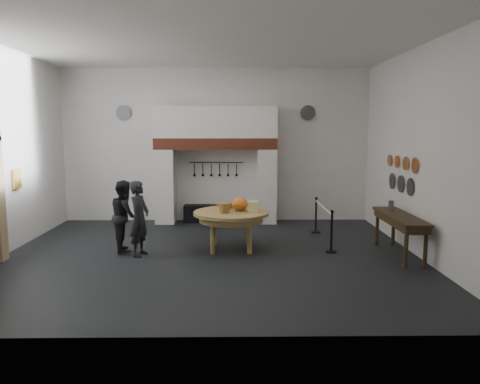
{
  "coord_description": "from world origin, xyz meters",
  "views": [
    {
      "loc": [
        0.52,
        -9.9,
        2.75
      ],
      "look_at": [
        0.66,
        0.36,
        1.35
      ],
      "focal_mm": 35.0,
      "sensor_mm": 36.0,
      "label": 1
    }
  ],
  "objects_px": {
    "iron_range": "(216,213)",
    "barrier_post_near": "(332,233)",
    "work_table": "(231,213)",
    "visitor_near": "(139,219)",
    "barrier_post_far": "(316,216)",
    "side_table": "(400,216)",
    "visitor_far": "(125,216)"
  },
  "relations": [
    {
      "from": "visitor_near",
      "to": "barrier_post_near",
      "type": "distance_m",
      "value": 4.24
    },
    {
      "from": "iron_range",
      "to": "side_table",
      "type": "bearing_deg",
      "value": -42.63
    },
    {
      "from": "work_table",
      "to": "visitor_near",
      "type": "height_order",
      "value": "visitor_near"
    },
    {
      "from": "iron_range",
      "to": "barrier_post_near",
      "type": "height_order",
      "value": "barrier_post_near"
    },
    {
      "from": "side_table",
      "to": "barrier_post_far",
      "type": "distance_m",
      "value": 2.73
    },
    {
      "from": "visitor_near",
      "to": "side_table",
      "type": "height_order",
      "value": "visitor_near"
    },
    {
      "from": "iron_range",
      "to": "barrier_post_near",
      "type": "bearing_deg",
      "value": -52.18
    },
    {
      "from": "iron_range",
      "to": "side_table",
      "type": "relative_size",
      "value": 0.86
    },
    {
      "from": "iron_range",
      "to": "visitor_near",
      "type": "height_order",
      "value": "visitor_near"
    },
    {
      "from": "work_table",
      "to": "side_table",
      "type": "xyz_separation_m",
      "value": [
        3.64,
        -0.61,
        0.03
      ]
    },
    {
      "from": "work_table",
      "to": "barrier_post_far",
      "type": "xyz_separation_m",
      "value": [
        2.24,
        1.69,
        -0.39
      ]
    },
    {
      "from": "iron_range",
      "to": "barrier_post_far",
      "type": "relative_size",
      "value": 2.11
    },
    {
      "from": "work_table",
      "to": "barrier_post_far",
      "type": "bearing_deg",
      "value": 37.07
    },
    {
      "from": "visitor_far",
      "to": "iron_range",
      "type": "bearing_deg",
      "value": -46.34
    },
    {
      "from": "visitor_near",
      "to": "side_table",
      "type": "bearing_deg",
      "value": -77.76
    },
    {
      "from": "visitor_near",
      "to": "barrier_post_far",
      "type": "distance_m",
      "value": 4.77
    },
    {
      "from": "iron_range",
      "to": "work_table",
      "type": "distance_m",
      "value": 3.25
    },
    {
      "from": "visitor_far",
      "to": "barrier_post_far",
      "type": "bearing_deg",
      "value": -84.6
    },
    {
      "from": "work_table",
      "to": "barrier_post_far",
      "type": "distance_m",
      "value": 2.83
    },
    {
      "from": "visitor_near",
      "to": "barrier_post_far",
      "type": "height_order",
      "value": "visitor_near"
    },
    {
      "from": "visitor_near",
      "to": "visitor_far",
      "type": "xyz_separation_m",
      "value": [
        -0.4,
        0.4,
        -0.01
      ]
    },
    {
      "from": "visitor_near",
      "to": "barrier_post_near",
      "type": "relative_size",
      "value": 1.82
    },
    {
      "from": "iron_range",
      "to": "side_table",
      "type": "xyz_separation_m",
      "value": [
        4.1,
        -3.77,
        0.62
      ]
    },
    {
      "from": "visitor_near",
      "to": "barrier_post_far",
      "type": "xyz_separation_m",
      "value": [
        4.22,
        2.2,
        -0.37
      ]
    },
    {
      "from": "visitor_near",
      "to": "iron_range",
      "type": "bearing_deg",
      "value": -9.25
    },
    {
      "from": "iron_range",
      "to": "work_table",
      "type": "height_order",
      "value": "work_table"
    },
    {
      "from": "iron_range",
      "to": "barrier_post_near",
      "type": "xyz_separation_m",
      "value": [
        2.7,
        -3.47,
        0.2
      ]
    },
    {
      "from": "side_table",
      "to": "barrier_post_near",
      "type": "bearing_deg",
      "value": 167.84
    },
    {
      "from": "barrier_post_near",
      "to": "barrier_post_far",
      "type": "height_order",
      "value": "same"
    },
    {
      "from": "work_table",
      "to": "barrier_post_far",
      "type": "relative_size",
      "value": 1.9
    },
    {
      "from": "work_table",
      "to": "barrier_post_near",
      "type": "height_order",
      "value": "barrier_post_near"
    },
    {
      "from": "barrier_post_far",
      "to": "barrier_post_near",
      "type": "bearing_deg",
      "value": -90.0
    }
  ]
}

